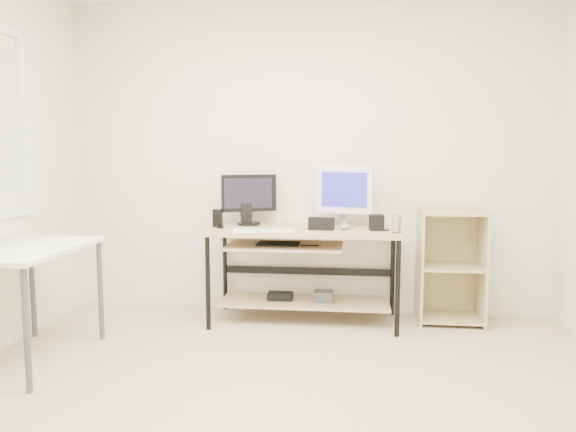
# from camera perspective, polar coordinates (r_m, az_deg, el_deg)

# --- Properties ---
(room) EXTENTS (4.01, 4.01, 2.62)m
(room) POSITION_cam_1_polar(r_m,az_deg,el_deg) (2.79, -4.06, 5.84)
(room) COLOR #BEAF92
(room) RESTS_ON ground
(desk) EXTENTS (1.50, 0.65, 0.75)m
(desk) POSITION_cam_1_polar(r_m,az_deg,el_deg) (4.45, 1.35, -4.00)
(desk) COLOR tan
(desk) RESTS_ON ground
(side_table) EXTENTS (0.60, 1.00, 0.75)m
(side_table) POSITION_cam_1_polar(r_m,az_deg,el_deg) (3.95, -24.95, -4.00)
(side_table) COLOR white
(side_table) RESTS_ON ground
(shelf_unit) EXTENTS (0.50, 0.40, 0.90)m
(shelf_unit) POSITION_cam_1_polar(r_m,az_deg,el_deg) (4.67, 16.11, -4.83)
(shelf_unit) COLOR tan
(shelf_unit) RESTS_ON ground
(black_monitor) EXTENTS (0.44, 0.22, 0.42)m
(black_monitor) POSITION_cam_1_polar(r_m,az_deg,el_deg) (4.63, -4.01, 2.02)
(black_monitor) COLOR black
(black_monitor) RESTS_ON desk
(white_imac) EXTENTS (0.46, 0.15, 0.50)m
(white_imac) POSITION_cam_1_polar(r_m,az_deg,el_deg) (4.54, 5.71, 2.52)
(white_imac) COLOR silver
(white_imac) RESTS_ON desk
(keyboard) EXTENTS (0.48, 0.22, 0.02)m
(keyboard) POSITION_cam_1_polar(r_m,az_deg,el_deg) (4.28, -2.58, -1.44)
(keyboard) COLOR white
(keyboard) RESTS_ON desk
(mouse) EXTENTS (0.10, 0.13, 0.04)m
(mouse) POSITION_cam_1_polar(r_m,az_deg,el_deg) (4.42, 5.84, -1.08)
(mouse) COLOR #ACACB1
(mouse) RESTS_ON desk
(center_speaker) EXTENTS (0.21, 0.12, 0.10)m
(center_speaker) POSITION_cam_1_polar(r_m,az_deg,el_deg) (4.36, 3.40, -0.77)
(center_speaker) COLOR black
(center_speaker) RESTS_ON desk
(speaker_left) EXTENTS (0.11, 0.11, 0.18)m
(speaker_left) POSITION_cam_1_polar(r_m,az_deg,el_deg) (4.64, -4.27, 0.23)
(speaker_left) COLOR black
(speaker_left) RESTS_ON desk
(speaker_right) EXTENTS (0.12, 0.12, 0.12)m
(speaker_right) POSITION_cam_1_polar(r_m,az_deg,el_deg) (4.37, 8.98, -0.66)
(speaker_right) COLOR black
(speaker_right) RESTS_ON desk
(audio_controller) EXTENTS (0.08, 0.05, 0.15)m
(audio_controller) POSITION_cam_1_polar(r_m,az_deg,el_deg) (4.54, -7.16, -0.21)
(audio_controller) COLOR black
(audio_controller) RESTS_ON desk
(volume_puck) EXTENTS (0.06, 0.06, 0.02)m
(volume_puck) POSITION_cam_1_polar(r_m,az_deg,el_deg) (4.47, -6.90, -1.12)
(volume_puck) COLOR black
(volume_puck) RESTS_ON desk
(smartphone) EXTENTS (0.07, 0.12, 0.01)m
(smartphone) POSITION_cam_1_polar(r_m,az_deg,el_deg) (4.41, 9.84, -1.34)
(smartphone) COLOR black
(smartphone) RESTS_ON desk
(coaster) EXTENTS (0.11, 0.11, 0.01)m
(coaster) POSITION_cam_1_polar(r_m,az_deg,el_deg) (4.25, 10.92, -1.70)
(coaster) COLOR #AB7E4D
(coaster) RESTS_ON desk
(drinking_glass) EXTENTS (0.08, 0.08, 0.13)m
(drinking_glass) POSITION_cam_1_polar(r_m,az_deg,el_deg) (4.24, 10.94, -0.79)
(drinking_glass) COLOR white
(drinking_glass) RESTS_ON coaster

